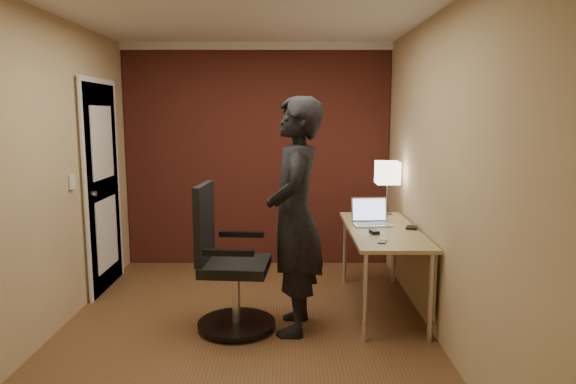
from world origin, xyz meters
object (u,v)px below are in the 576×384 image
object	(u,v)px
desk	(390,242)
wallet	(412,228)
desk_lamp	(387,173)
laptop	(371,217)
office_chair	(227,268)
phone	(383,242)
person	(295,216)
mouse	(374,232)

from	to	relation	value
desk	wallet	bearing A→B (deg)	-7.36
desk_lamp	wallet	xyz separation A→B (m)	(0.11, -0.61, -0.41)
laptop	wallet	distance (m)	0.39
office_chair	wallet	bearing A→B (deg)	15.31
wallet	office_chair	distance (m)	1.64
desk_lamp	phone	size ratio (longest dim) A/B	4.65
laptop	person	distance (m)	0.96
desk	desk_lamp	bearing A→B (deg)	83.12
wallet	office_chair	world-z (taller)	office_chair
wallet	person	xyz separation A→B (m)	(-1.03, -0.44, 0.19)
desk_lamp	office_chair	xyz separation A→B (m)	(-1.46, -1.04, -0.64)
desk_lamp	person	size ratio (longest dim) A/B	0.29
mouse	phone	xyz separation A→B (m)	(0.02, -0.29, -0.01)
person	desk_lamp	bearing A→B (deg)	143.34
desk	laptop	bearing A→B (deg)	129.24
laptop	mouse	size ratio (longest dim) A/B	3.49
phone	wallet	size ratio (longest dim) A/B	1.05
mouse	person	world-z (taller)	person
phone	mouse	bearing A→B (deg)	110.67
desk_lamp	wallet	world-z (taller)	desk_lamp
desk_lamp	person	bearing A→B (deg)	-131.24
laptop	office_chair	world-z (taller)	office_chair
laptop	person	xyz separation A→B (m)	(-0.70, -0.64, 0.13)
laptop	mouse	bearing A→B (deg)	-94.50
wallet	person	bearing A→B (deg)	-157.00
laptop	office_chair	size ratio (longest dim) A/B	0.30
desk	mouse	size ratio (longest dim) A/B	15.00
desk_lamp	wallet	size ratio (longest dim) A/B	4.86
phone	wallet	world-z (taller)	wallet
desk_lamp	person	xyz separation A→B (m)	(-0.92, -1.05, -0.22)
phone	person	size ratio (longest dim) A/B	0.06
desk	wallet	xyz separation A→B (m)	(0.18, -0.02, 0.14)
phone	wallet	bearing A→B (deg)	71.77
desk_lamp	office_chair	size ratio (longest dim) A/B	0.46
desk	person	distance (m)	1.02
office_chair	mouse	bearing A→B (deg)	11.35
desk	person	size ratio (longest dim) A/B	0.81
mouse	office_chair	world-z (taller)	office_chair
laptop	phone	xyz separation A→B (m)	(-0.01, -0.68, -0.06)
desk_lamp	mouse	distance (m)	0.93
desk_lamp	laptop	xyz separation A→B (m)	(-0.22, -0.41, -0.35)
desk	office_chair	size ratio (longest dim) A/B	1.30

